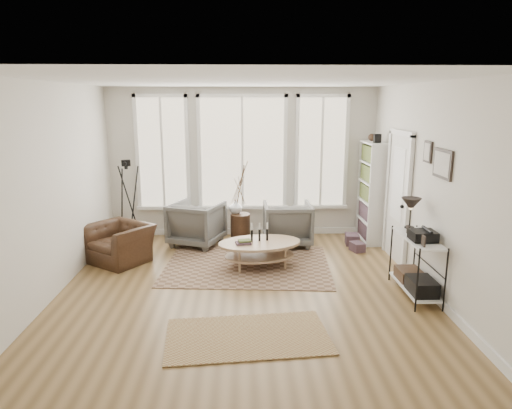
{
  "coord_description": "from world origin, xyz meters",
  "views": [
    {
      "loc": [
        -0.01,
        -6.16,
        2.65
      ],
      "look_at": [
        0.2,
        0.6,
        1.1
      ],
      "focal_mm": 32.0,
      "sensor_mm": 36.0,
      "label": 1
    }
  ],
  "objects_px": {
    "bookcase": "(371,192)",
    "low_shelf": "(416,260)",
    "accent_chair": "(119,243)",
    "side_table": "(240,204)",
    "coffee_table": "(259,247)",
    "armchair_right": "(287,223)",
    "armchair_left": "(197,223)"
  },
  "relations": [
    {
      "from": "bookcase",
      "to": "low_shelf",
      "type": "xyz_separation_m",
      "value": [
        -0.06,
        -2.52,
        -0.44
      ]
    },
    {
      "from": "bookcase",
      "to": "low_shelf",
      "type": "distance_m",
      "value": 2.56
    },
    {
      "from": "bookcase",
      "to": "accent_chair",
      "type": "xyz_separation_m",
      "value": [
        -4.51,
        -1.03,
        -0.64
      ]
    },
    {
      "from": "side_table",
      "to": "accent_chair",
      "type": "bearing_deg",
      "value": -154.12
    },
    {
      "from": "bookcase",
      "to": "coffee_table",
      "type": "bearing_deg",
      "value": -147.76
    },
    {
      "from": "bookcase",
      "to": "side_table",
      "type": "xyz_separation_m",
      "value": [
        -2.49,
        -0.04,
        -0.21
      ]
    },
    {
      "from": "accent_chair",
      "to": "armchair_right",
      "type": "bearing_deg",
      "value": 51.32
    },
    {
      "from": "coffee_table",
      "to": "armchair_right",
      "type": "relative_size",
      "value": 1.65
    },
    {
      "from": "bookcase",
      "to": "coffee_table",
      "type": "xyz_separation_m",
      "value": [
        -2.18,
        -1.37,
        -0.63
      ]
    },
    {
      "from": "coffee_table",
      "to": "side_table",
      "type": "bearing_deg",
      "value": 103.07
    },
    {
      "from": "armchair_left",
      "to": "accent_chair",
      "type": "xyz_separation_m",
      "value": [
        -1.22,
        -0.88,
        -0.09
      ]
    },
    {
      "from": "coffee_table",
      "to": "armchair_right",
      "type": "bearing_deg",
      "value": 64.06
    },
    {
      "from": "armchair_right",
      "to": "armchair_left",
      "type": "bearing_deg",
      "value": -2.26
    },
    {
      "from": "bookcase",
      "to": "low_shelf",
      "type": "height_order",
      "value": "bookcase"
    },
    {
      "from": "low_shelf",
      "to": "armchair_left",
      "type": "bearing_deg",
      "value": 143.77
    },
    {
      "from": "bookcase",
      "to": "armchair_right",
      "type": "bearing_deg",
      "value": -172.88
    },
    {
      "from": "armchair_left",
      "to": "bookcase",
      "type": "bearing_deg",
      "value": -155.98
    },
    {
      "from": "bookcase",
      "to": "armchair_left",
      "type": "xyz_separation_m",
      "value": [
        -3.3,
        -0.15,
        -0.55
      ]
    },
    {
      "from": "low_shelf",
      "to": "side_table",
      "type": "relative_size",
      "value": 0.84
    },
    {
      "from": "low_shelf",
      "to": "coffee_table",
      "type": "bearing_deg",
      "value": 151.59
    },
    {
      "from": "low_shelf",
      "to": "armchair_right",
      "type": "height_order",
      "value": "low_shelf"
    },
    {
      "from": "low_shelf",
      "to": "coffee_table",
      "type": "relative_size",
      "value": 0.89
    },
    {
      "from": "low_shelf",
      "to": "coffee_table",
      "type": "distance_m",
      "value": 2.42
    },
    {
      "from": "armchair_right",
      "to": "accent_chair",
      "type": "bearing_deg",
      "value": 15.46
    },
    {
      "from": "bookcase",
      "to": "side_table",
      "type": "relative_size",
      "value": 1.33
    },
    {
      "from": "side_table",
      "to": "armchair_right",
      "type": "bearing_deg",
      "value": -10.1
    },
    {
      "from": "bookcase",
      "to": "armchair_left",
      "type": "distance_m",
      "value": 3.34
    },
    {
      "from": "armchair_left",
      "to": "armchair_right",
      "type": "relative_size",
      "value": 1.0
    },
    {
      "from": "low_shelf",
      "to": "accent_chair",
      "type": "relative_size",
      "value": 1.34
    },
    {
      "from": "bookcase",
      "to": "armchair_left",
      "type": "relative_size",
      "value": 2.3
    },
    {
      "from": "armchair_right",
      "to": "bookcase",
      "type": "bearing_deg",
      "value": -173.31
    },
    {
      "from": "armchair_left",
      "to": "side_table",
      "type": "distance_m",
      "value": 0.88
    }
  ]
}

